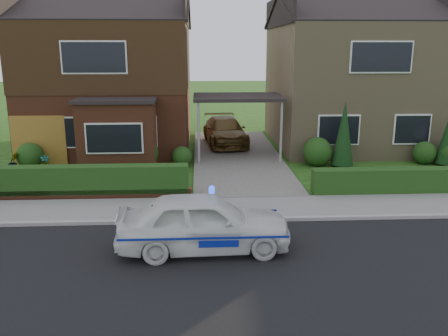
{
  "coord_description": "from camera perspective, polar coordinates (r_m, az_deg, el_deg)",
  "views": [
    {
      "loc": [
        -1.67,
        -9.5,
        4.81
      ],
      "look_at": [
        -0.98,
        3.5,
        1.47
      ],
      "focal_mm": 38.0,
      "sensor_mm": 36.0,
      "label": 1
    }
  ],
  "objects": [
    {
      "name": "ground",
      "position": [
        10.79,
        6.36,
        -12.21
      ],
      "size": [
        120.0,
        120.0,
        0.0
      ],
      "primitive_type": "plane",
      "color": "#1C4813",
      "rests_on": "ground"
    },
    {
      "name": "road",
      "position": [
        10.79,
        6.36,
        -12.21
      ],
      "size": [
        60.0,
        6.0,
        0.02
      ],
      "primitive_type": "cube",
      "color": "black",
      "rests_on": "ground"
    },
    {
      "name": "kerb",
      "position": [
        13.53,
        4.29,
        -6.22
      ],
      "size": [
        60.0,
        0.16,
        0.12
      ],
      "primitive_type": "cube",
      "color": "#9E9993",
      "rests_on": "ground"
    },
    {
      "name": "sidewalk",
      "position": [
        14.51,
        3.77,
        -4.8
      ],
      "size": [
        60.0,
        2.0,
        0.1
      ],
      "primitive_type": "cube",
      "color": "slate",
      "rests_on": "ground"
    },
    {
      "name": "driveway",
      "position": [
        21.12,
        1.59,
        1.38
      ],
      "size": [
        3.8,
        12.0,
        0.12
      ],
      "primitive_type": "cube",
      "color": "#666059",
      "rests_on": "ground"
    },
    {
      "name": "house_left",
      "position": [
        23.79,
        -13.26,
        11.61
      ],
      "size": [
        7.5,
        9.53,
        7.25
      ],
      "color": "brown",
      "rests_on": "ground"
    },
    {
      "name": "house_right",
      "position": [
        24.69,
        14.88,
        11.25
      ],
      "size": [
        7.5,
        8.06,
        7.25
      ],
      "color": "#9A875E",
      "rests_on": "ground"
    },
    {
      "name": "carport_link",
      "position": [
        20.64,
        1.65,
        8.39
      ],
      "size": [
        3.8,
        3.0,
        2.77
      ],
      "color": "black",
      "rests_on": "ground"
    },
    {
      "name": "garage_door",
      "position": [
        20.89,
        -21.36,
        3.02
      ],
      "size": [
        2.2,
        0.1,
        2.1
      ],
      "primitive_type": "cube",
      "color": "brown",
      "rests_on": "ground"
    },
    {
      "name": "dwarf_wall",
      "position": [
        16.05,
        -17.82,
        -3.1
      ],
      "size": [
        7.7,
        0.25,
        0.36
      ],
      "primitive_type": "cube",
      "color": "brown",
      "rests_on": "ground"
    },
    {
      "name": "hedge_left",
      "position": [
        16.24,
        -17.64,
        -3.55
      ],
      "size": [
        7.5,
        0.55,
        0.9
      ],
      "primitive_type": "cube",
      "color": "#113813",
      "rests_on": "ground"
    },
    {
      "name": "hedge_right",
      "position": [
        17.31,
        22.71,
        -2.9
      ],
      "size": [
        7.5,
        0.55,
        0.8
      ],
      "primitive_type": "cube",
      "color": "#113813",
      "rests_on": "ground"
    },
    {
      "name": "shrub_left_far",
      "position": [
        20.64,
        -22.28,
        1.36
      ],
      "size": [
        1.08,
        1.08,
        1.08
      ],
      "primitive_type": "sphere",
      "color": "#113813",
      "rests_on": "ground"
    },
    {
      "name": "shrub_left_mid",
      "position": [
        19.4,
        -9.86,
        1.82
      ],
      "size": [
        1.32,
        1.32,
        1.32
      ],
      "primitive_type": "sphere",
      "color": "#113813",
      "rests_on": "ground"
    },
    {
      "name": "shrub_left_near",
      "position": [
        19.62,
        -5.08,
        1.39
      ],
      "size": [
        0.84,
        0.84,
        0.84
      ],
      "primitive_type": "sphere",
      "color": "#113813",
      "rests_on": "ground"
    },
    {
      "name": "shrub_right_near",
      "position": [
        19.97,
        11.16,
        1.94
      ],
      "size": [
        1.2,
        1.2,
        1.2
      ],
      "primitive_type": "sphere",
      "color": "#113813",
      "rests_on": "ground"
    },
    {
      "name": "shrub_right_mid",
      "position": [
        21.67,
        22.97,
        1.71
      ],
      "size": [
        0.96,
        0.96,
        0.96
      ],
      "primitive_type": "sphere",
      "color": "#113813",
      "rests_on": "ground"
    },
    {
      "name": "conifer_a",
      "position": [
        19.92,
        14.2,
        3.79
      ],
      "size": [
        0.9,
        0.9,
        2.6
      ],
      "primitive_type": "cone",
      "color": "black",
      "rests_on": "ground"
    },
    {
      "name": "conifer_b",
      "position": [
        21.66,
        25.37,
        3.13
      ],
      "size": [
        0.9,
        0.9,
        2.2
      ],
      "primitive_type": "cone",
      "color": "black",
      "rests_on": "ground"
    },
    {
      "name": "police_car",
      "position": [
        11.46,
        -2.47,
        -6.59
      ],
      "size": [
        3.83,
        4.23,
        1.58
      ],
      "rotation": [
        0.0,
        0.0,
        1.61
      ],
      "color": "white",
      "rests_on": "ground"
    },
    {
      "name": "driveway_car",
      "position": [
        23.44,
        0.12,
        4.47
      ],
      "size": [
        2.26,
        4.66,
        1.31
      ],
      "primitive_type": "imported",
      "rotation": [
        0.0,
        0.0,
        0.1
      ],
      "color": "brown",
      "rests_on": "driveway"
    },
    {
      "name": "potted_plant_a",
      "position": [
        19.99,
        -20.68,
        0.49
      ],
      "size": [
        0.41,
        0.35,
        0.66
      ],
      "primitive_type": "imported",
      "rotation": [
        0.0,
        0.0,
        0.39
      ],
      "color": "gray",
      "rests_on": "ground"
    },
    {
      "name": "potted_plant_b",
      "position": [
        20.39,
        -24.02,
        0.6
      ],
      "size": [
        0.55,
        0.54,
        0.78
      ],
      "primitive_type": "imported",
      "rotation": [
        0.0,
        0.0,
        0.87
      ],
      "color": "gray",
      "rests_on": "ground"
    },
    {
      "name": "potted_plant_c",
      "position": [
        16.15,
        -5.86,
        -1.69
      ],
      "size": [
        0.56,
        0.56,
        0.72
      ],
      "primitive_type": "imported",
      "rotation": [
        0.0,
        0.0,
        1.01
      ],
      "color": "gray",
      "rests_on": "ground"
    }
  ]
}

